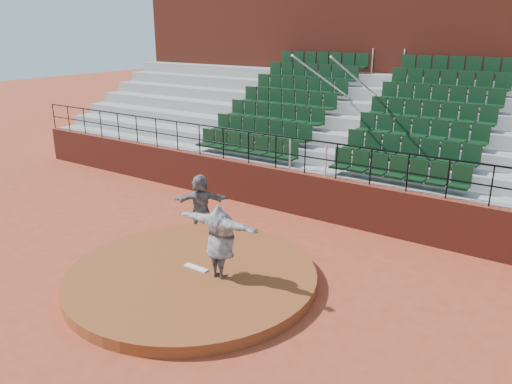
% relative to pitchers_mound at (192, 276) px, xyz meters
% --- Properties ---
extents(ground, '(90.00, 90.00, 0.00)m').
position_rel_pitchers_mound_xyz_m(ground, '(0.00, 0.00, -0.12)').
color(ground, '#A63E25').
rests_on(ground, ground).
extents(pitchers_mound, '(5.50, 5.50, 0.25)m').
position_rel_pitchers_mound_xyz_m(pitchers_mound, '(0.00, 0.00, 0.00)').
color(pitchers_mound, brown).
rests_on(pitchers_mound, ground).
extents(pitching_rubber, '(0.60, 0.15, 0.03)m').
position_rel_pitchers_mound_xyz_m(pitching_rubber, '(0.00, 0.15, 0.14)').
color(pitching_rubber, white).
rests_on(pitching_rubber, pitchers_mound).
extents(boundary_wall, '(24.00, 0.30, 1.30)m').
position_rel_pitchers_mound_xyz_m(boundary_wall, '(0.00, 5.00, 0.53)').
color(boundary_wall, maroon).
rests_on(boundary_wall, ground).
extents(wall_railing, '(24.04, 0.05, 1.03)m').
position_rel_pitchers_mound_xyz_m(wall_railing, '(0.00, 5.00, 1.90)').
color(wall_railing, black).
rests_on(wall_railing, boundary_wall).
extents(seating_deck, '(24.00, 5.97, 4.63)m').
position_rel_pitchers_mound_xyz_m(seating_deck, '(0.00, 8.64, 1.33)').
color(seating_deck, '#989892').
rests_on(seating_deck, ground).
extents(press_box_facade, '(24.00, 3.00, 7.10)m').
position_rel_pitchers_mound_xyz_m(press_box_facade, '(0.00, 12.60, 3.43)').
color(press_box_facade, maroon).
rests_on(press_box_facade, ground).
extents(pitcher, '(2.02, 0.58, 1.64)m').
position_rel_pitchers_mound_xyz_m(pitcher, '(0.67, 0.19, 0.94)').
color(pitcher, black).
rests_on(pitcher, pitchers_mound).
extents(fielder, '(1.46, 1.27, 1.60)m').
position_rel_pitchers_mound_xyz_m(fielder, '(-1.76, 2.39, 0.67)').
color(fielder, black).
rests_on(fielder, ground).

